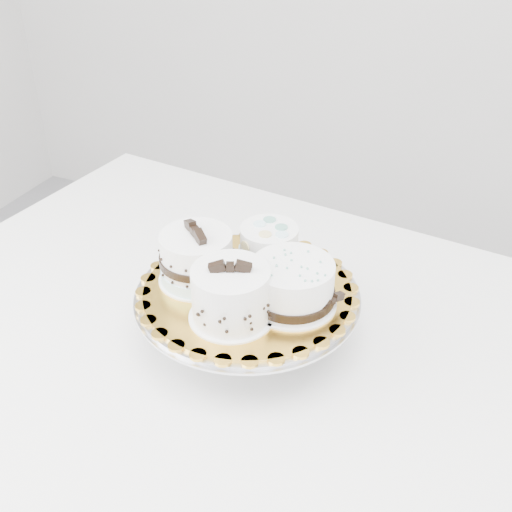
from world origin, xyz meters
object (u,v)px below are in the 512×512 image
at_px(cake_swirl, 231,296).
at_px(cake_dots, 269,246).
at_px(table, 268,372).
at_px(cake_stand, 248,307).
at_px(cake_ribbon, 293,286).
at_px(cake_banded, 197,260).
at_px(cake_board, 247,290).

bearing_deg(cake_swirl, cake_dots, 67.05).
distance_m(table, cake_stand, 0.14).
height_order(cake_stand, cake_ribbon, cake_ribbon).
relative_size(table, cake_swirl, 9.62).
distance_m(cake_dots, cake_ribbon, 0.11).
bearing_deg(cake_stand, cake_banded, -174.64).
height_order(table, cake_stand, cake_stand).
xyz_separation_m(table, cake_dots, (-0.03, 0.06, 0.20)).
bearing_deg(cake_board, cake_banded, -174.64).
relative_size(cake_banded, cake_dots, 1.35).
xyz_separation_m(cake_swirl, cake_ribbon, (0.07, 0.06, -0.01)).
xyz_separation_m(cake_board, cake_ribbon, (0.07, -0.01, 0.03)).
bearing_deg(table, cake_dots, 119.67).
xyz_separation_m(table, cake_swirl, (-0.02, -0.08, 0.20)).
xyz_separation_m(table, cake_ribbon, (0.04, -0.01, 0.20)).
bearing_deg(cake_banded, cake_board, 45.33).
bearing_deg(cake_ribbon, table, -176.32).
bearing_deg(cake_board, table, 15.96).
height_order(cake_banded, cake_dots, cake_banded).
height_order(cake_board, cake_ribbon, cake_ribbon).
bearing_deg(cake_swirl, cake_ribbon, 19.21).
relative_size(cake_board, cake_swirl, 2.16).
xyz_separation_m(cake_board, cake_swirl, (0.01, -0.07, 0.04)).
bearing_deg(cake_swirl, table, 48.28).
bearing_deg(cake_stand, table, 15.96).
height_order(cake_stand, cake_swirl, cake_swirl).
bearing_deg(cake_swirl, cake_banded, 119.95).
xyz_separation_m(cake_stand, cake_swirl, (0.01, -0.07, 0.07)).
bearing_deg(cake_stand, cake_dots, 87.53).
bearing_deg(cake_board, cake_ribbon, -3.99).
xyz_separation_m(cake_banded, cake_ribbon, (0.15, 0.00, -0.00)).
bearing_deg(cake_stand, cake_swirl, -84.08).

